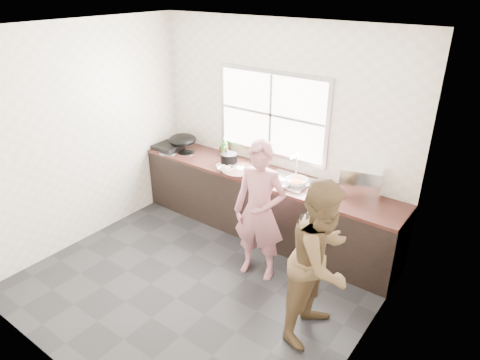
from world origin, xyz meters
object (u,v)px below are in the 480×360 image
Objects in this scene: bowl_mince at (226,169)px; bowl_held at (282,185)px; person_side at (321,261)px; pot_lid_left at (168,152)px; bottle_green at (224,147)px; burner at (168,146)px; plate_food at (223,166)px; wok at (182,140)px; bottle_brown_short at (225,148)px; woman at (260,216)px; glass_jar at (227,154)px; pot_lid_right at (186,153)px; bowl_crabs at (296,183)px; bottle_brown_tall at (226,155)px; dish_rack at (361,181)px; cutting_board at (239,171)px; black_pot at (229,159)px.

bowl_held is (0.83, 0.03, 0.01)m from bowl_mince.
person_side reaches higher than pot_lid_left.
burner is at bearing -162.97° from bottle_green.
wok is (-0.87, 0.15, 0.13)m from plate_food.
bottle_green reaches higher than bottle_brown_short.
woman reaches higher than bottle_green.
glass_jar reaches higher than pot_lid_right.
glass_jar is (0.09, -0.07, -0.04)m from bottle_brown_short.
bowl_crabs is at bearing -8.94° from glass_jar.
person_side is 8.53× the size of bottle_brown_short.
dish_rack is (1.82, 0.15, 0.07)m from bottle_brown_tall.
dish_rack reaches higher than bowl_held.
cutting_board is 0.98× the size of dish_rack.
bowl_crabs reaches higher than bowl_mince.
bottle_brown_tall reaches higher than bottle_brown_short.
bowl_crabs is at bearing -3.86° from bottle_brown_tall.
person_side is 2.87m from pot_lid_right.
bowl_held reaches higher than pot_lid_right.
person_side is at bearing -22.58° from wok.
bowl_mince is 0.74× the size of bottle_green.
plate_food is 1.78m from dish_rack.
cutting_board reaches higher than plate_food.
woman is at bearing -22.62° from wok.
burner is 0.79× the size of dish_rack.
bottle_brown_tall is (0.14, -0.14, -0.04)m from bottle_green.
wok is at bearing -179.43° from bottle_brown_tall.
woman is 1.49m from glass_jar.
bottle_brown_tall is at bearing -46.91° from bottle_brown_short.
woman is at bearing -37.24° from bottle_green.
person_side reaches higher than plate_food.
plate_food is (-0.28, 0.04, -0.01)m from cutting_board.
plate_food is 0.19m from bottle_brown_tall.
bowl_held is 1.83m from wok.
plate_food is (-0.12, 0.10, -0.02)m from bowl_mince.
bowl_held is (0.67, -0.03, 0.01)m from cutting_board.
plate_food is at bearing -175.71° from bowl_crabs.
dish_rack is (0.80, 0.38, 0.14)m from bowl_held.
black_pot is 1.10m from burner.
cutting_board is at bearing 60.46° from person_side.
plate_food is 0.50× the size of wok.
dish_rack is (1.72, 0.23, 0.09)m from black_pot.
black_pot is 1.17× the size of bottle_brown_short.
cutting_board is 0.54m from glass_jar.
person_side reaches higher than wok.
woman is 1.86m from pot_lid_right.
plate_food is 0.94m from pot_lid_left.
pot_lid_left is (-0.93, -0.10, -0.00)m from plate_food.
glass_jar is (0.06, -0.03, -0.09)m from bottle_green.
woman is 5.83× the size of pot_lid_left.
bottle_green reaches higher than bowl_crabs.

